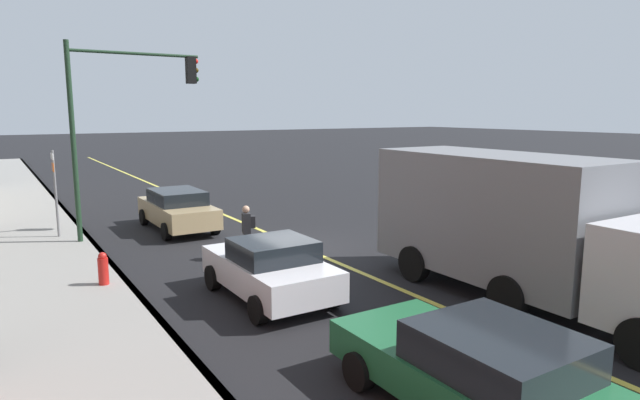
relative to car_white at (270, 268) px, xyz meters
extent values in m
plane|color=black|center=(3.72, -2.95, -0.72)|extent=(200.00, 200.00, 0.00)
cube|color=gray|center=(3.72, 4.17, -0.65)|extent=(80.00, 3.28, 0.15)
cube|color=slate|center=(3.72, 2.61, -0.65)|extent=(80.00, 0.16, 0.15)
cube|color=#D8CC4C|center=(3.72, -2.95, -0.72)|extent=(80.00, 0.16, 0.01)
cube|color=silver|center=(0.04, 0.00, -0.10)|extent=(3.82, 1.81, 0.65)
cube|color=black|center=(-0.17, 0.00, 0.46)|extent=(1.56, 1.66, 0.47)
cylinder|color=black|center=(1.30, 0.88, -0.42)|extent=(0.60, 0.22, 0.60)
cylinder|color=black|center=(1.30, -0.88, -0.42)|extent=(0.60, 0.22, 0.60)
cylinder|color=black|center=(-1.22, 0.88, -0.42)|extent=(0.60, 0.22, 0.60)
cylinder|color=black|center=(-1.22, -0.88, -0.42)|extent=(0.60, 0.22, 0.60)
cube|color=tan|center=(8.39, -0.47, -0.08)|extent=(4.45, 1.74, 0.68)
cube|color=black|center=(8.36, -0.47, 0.50)|extent=(2.31, 1.60, 0.47)
cylinder|color=black|center=(9.85, 0.38, -0.42)|extent=(0.60, 0.22, 0.60)
cylinder|color=black|center=(9.85, -1.32, -0.42)|extent=(0.60, 0.22, 0.60)
cylinder|color=black|center=(6.92, 0.38, -0.42)|extent=(0.60, 0.22, 0.60)
cylinder|color=black|center=(6.92, -1.32, -0.42)|extent=(0.60, 0.22, 0.60)
cube|color=#1E6038|center=(-5.95, -0.24, -0.14)|extent=(4.71, 1.90, 0.56)
cube|color=black|center=(-6.23, -0.24, 0.40)|extent=(2.07, 1.75, 0.53)
cylinder|color=black|center=(-4.40, 0.69, -0.42)|extent=(0.60, 0.22, 0.60)
cylinder|color=black|center=(-4.40, -1.17, -0.42)|extent=(0.60, 0.22, 0.60)
cube|color=slate|center=(-2.18, -4.83, 1.14)|extent=(5.79, 2.39, 2.82)
cylinder|color=black|center=(-0.73, -5.98, -0.27)|extent=(0.90, 0.28, 0.90)
cylinder|color=black|center=(-0.73, -3.69, -0.27)|extent=(0.90, 0.28, 0.90)
cylinder|color=black|center=(-3.63, -5.98, -0.27)|extent=(0.90, 0.28, 0.90)
cylinder|color=black|center=(-3.63, -3.69, -0.27)|extent=(0.90, 0.28, 0.90)
cylinder|color=brown|center=(3.29, -0.91, -0.33)|extent=(0.18, 0.18, 0.78)
cylinder|color=brown|center=(3.49, -0.97, -0.33)|extent=(0.18, 0.18, 0.78)
cube|color=#262628|center=(3.39, -0.94, 0.35)|extent=(0.42, 0.32, 0.59)
sphere|color=tan|center=(3.39, -0.94, 0.75)|extent=(0.21, 0.21, 0.21)
cube|color=black|center=(3.34, -1.10, 0.38)|extent=(0.30, 0.23, 0.34)
cylinder|color=#1E3823|center=(7.64, 2.93, 2.47)|extent=(0.16, 0.16, 6.39)
cylinder|color=#1E3823|center=(7.64, 0.88, 5.36)|extent=(0.10, 4.09, 0.10)
cube|color=black|center=(7.64, -0.91, 4.91)|extent=(0.28, 0.30, 0.90)
sphere|color=red|center=(7.64, -1.09, 5.21)|extent=(0.18, 0.18, 0.18)
sphere|color=#392905|center=(7.64, -1.09, 4.91)|extent=(0.18, 0.18, 0.18)
sphere|color=black|center=(7.64, -1.09, 4.61)|extent=(0.18, 0.18, 0.18)
cylinder|color=slate|center=(8.74, 3.43, 0.78)|extent=(0.08, 0.08, 3.01)
cube|color=white|center=(8.74, 3.45, 2.09)|extent=(0.60, 0.02, 0.20)
cube|color=#DB5919|center=(8.74, 3.45, 1.74)|extent=(0.44, 0.02, 0.28)
cylinder|color=red|center=(2.63, 3.13, -0.32)|extent=(0.24, 0.24, 0.80)
sphere|color=red|center=(2.63, 3.13, 0.12)|extent=(0.20, 0.20, 0.20)
camera|label=1|loc=(-10.68, 5.30, 3.52)|focal=30.32mm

